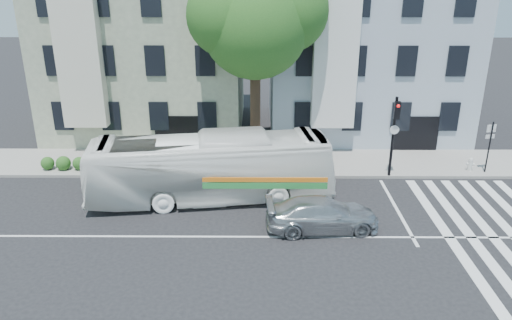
{
  "coord_description": "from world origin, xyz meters",
  "views": [
    {
      "loc": [
        0.21,
        -17.84,
        10.4
      ],
      "look_at": [
        0.08,
        2.51,
        2.4
      ],
      "focal_mm": 35.0,
      "sensor_mm": 36.0,
      "label": 1
    }
  ],
  "objects_px": {
    "sedan": "(322,214)",
    "fire_hydrant": "(470,164)",
    "traffic_signal": "(395,127)",
    "bus": "(211,168)"
  },
  "relations": [
    {
      "from": "sedan",
      "to": "fire_hydrant",
      "type": "xyz_separation_m",
      "value": [
        8.58,
        6.08,
        -0.17
      ]
    },
    {
      "from": "bus",
      "to": "fire_hydrant",
      "type": "distance_m",
      "value": 13.9
    },
    {
      "from": "bus",
      "to": "fire_hydrant",
      "type": "height_order",
      "value": "bus"
    },
    {
      "from": "sedan",
      "to": "traffic_signal",
      "type": "distance_m",
      "value": 7.06
    },
    {
      "from": "sedan",
      "to": "fire_hydrant",
      "type": "distance_m",
      "value": 10.52
    },
    {
      "from": "traffic_signal",
      "to": "fire_hydrant",
      "type": "height_order",
      "value": "traffic_signal"
    },
    {
      "from": "bus",
      "to": "fire_hydrant",
      "type": "xyz_separation_m",
      "value": [
        13.49,
        3.21,
        -1.06
      ]
    },
    {
      "from": "bus",
      "to": "fire_hydrant",
      "type": "relative_size",
      "value": 15.72
    },
    {
      "from": "sedan",
      "to": "bus",
      "type": "bearing_deg",
      "value": 55.09
    },
    {
      "from": "sedan",
      "to": "traffic_signal",
      "type": "relative_size",
      "value": 1.09
    }
  ]
}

